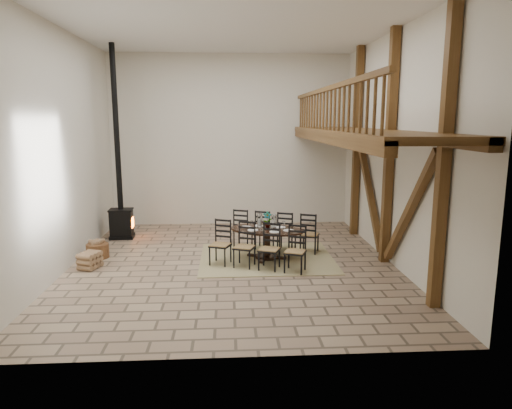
{
  "coord_description": "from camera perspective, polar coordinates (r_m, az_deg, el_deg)",
  "views": [
    {
      "loc": [
        -0.08,
        -9.61,
        3.13
      ],
      "look_at": [
        0.54,
        0.4,
        1.25
      ],
      "focal_mm": 32.0,
      "sensor_mm": 36.0,
      "label": 1
    }
  ],
  "objects": [
    {
      "name": "room_shell",
      "position": [
        9.7,
        4.06,
        9.91
      ],
      "size": [
        7.02,
        8.02,
        5.01
      ],
      "color": "silver",
      "rests_on": "ground"
    },
    {
      "name": "log_stack",
      "position": [
        10.38,
        -20.05,
        -6.58
      ],
      "size": [
        0.49,
        0.57,
        0.36
      ],
      "rotation": [
        0.0,
        0.0,
        -0.36
      ],
      "color": "#9A7956",
      "rests_on": "ground"
    },
    {
      "name": "ground",
      "position": [
        10.11,
        -2.92,
        -7.44
      ],
      "size": [
        8.0,
        8.0,
        0.0
      ],
      "primitive_type": "plane",
      "color": "tan",
      "rests_on": "ground"
    },
    {
      "name": "log_basket",
      "position": [
        11.1,
        -19.19,
        -5.4
      ],
      "size": [
        0.5,
        0.5,
        0.42
      ],
      "rotation": [
        0.0,
        0.0,
        -0.22
      ],
      "color": "brown",
      "rests_on": "ground"
    },
    {
      "name": "dining_table",
      "position": [
        10.39,
        1.34,
        -4.88
      ],
      "size": [
        2.61,
        2.5,
        1.08
      ],
      "rotation": [
        0.0,
        0.0,
        -0.38
      ],
      "color": "black",
      "rests_on": "ground"
    },
    {
      "name": "rug",
      "position": [
        10.48,
        1.33,
        -6.7
      ],
      "size": [
        3.0,
        2.5,
        0.02
      ],
      "primitive_type": "cube",
      "color": "tan",
      "rests_on": "ground"
    },
    {
      "name": "wood_stove",
      "position": [
        12.51,
        -16.63,
        1.01
      ],
      "size": [
        0.63,
        0.5,
        5.0
      ],
      "rotation": [
        0.0,
        0.0,
        0.04
      ],
      "color": "black",
      "rests_on": "ground"
    }
  ]
}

